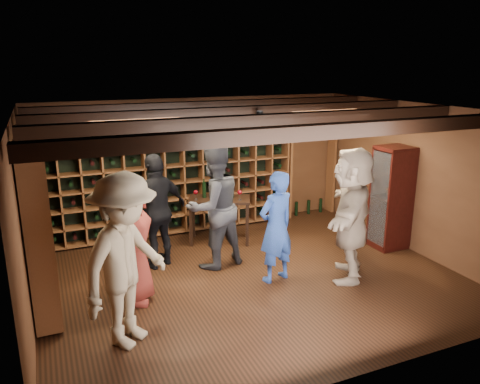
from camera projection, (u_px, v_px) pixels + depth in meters
name	position (u px, v px, depth m)	size (l,w,h in m)	color
ground	(251.00, 278.00, 7.03)	(6.00, 6.00, 0.00)	black
room_shell	(251.00, 116.00, 6.42)	(6.00, 6.00, 6.00)	brown
wine_rack_back	(173.00, 174.00, 8.58)	(4.65, 0.30, 2.20)	brown
wine_rack_left	(38.00, 213.00, 6.37)	(0.30, 2.65, 2.20)	brown
crate_shelf	(312.00, 141.00, 9.57)	(1.20, 0.32, 2.07)	brown
display_cabinet	(391.00, 200.00, 8.01)	(0.55, 0.50, 1.75)	#330C0A
man_blue_shirt	(276.00, 227.00, 6.76)	(0.61, 0.40, 1.66)	navy
man_grey_suit	(214.00, 207.00, 7.22)	(0.95, 0.74, 1.95)	black
guest_red_floral	(131.00, 240.00, 6.15)	(0.86, 0.56, 1.76)	maroon
guest_woman_black	(158.00, 211.00, 7.24)	(1.06, 0.44, 1.81)	black
guest_khaki	(126.00, 261.00, 5.18)	(1.30, 0.75, 2.02)	gray
guest_beige	(351.00, 214.00, 6.83)	(1.84, 0.59, 1.98)	gray
tasting_table	(219.00, 203.00, 8.27)	(1.20, 0.92, 1.09)	black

